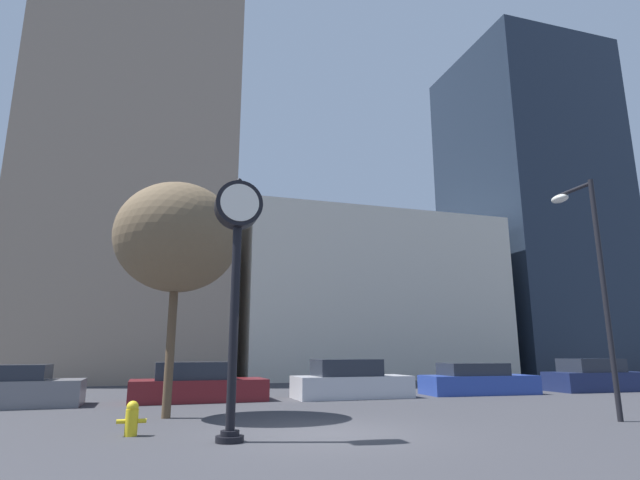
{
  "coord_description": "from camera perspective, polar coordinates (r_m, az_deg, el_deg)",
  "views": [
    {
      "loc": [
        -3.47,
        -11.05,
        1.73
      ],
      "look_at": [
        3.18,
        10.8,
        6.88
      ],
      "focal_mm": 28.0,
      "sensor_mm": 36.0,
      "label": 1
    }
  ],
  "objects": [
    {
      "name": "ground_plane",
      "position": [
        11.71,
        0.53,
        -21.19
      ],
      "size": [
        200.0,
        200.0,
        0.0
      ],
      "primitive_type": "plane",
      "color": "#38383D"
    },
    {
      "name": "building_tall_tower",
      "position": [
        39.56,
        -19.58,
        15.39
      ],
      "size": [
        12.61,
        12.0,
        39.74
      ],
      "color": "gray",
      "rests_on": "ground_plane"
    },
    {
      "name": "car_blue",
      "position": [
        22.89,
        17.55,
        -15.11
      ],
      "size": [
        4.87,
        2.06,
        1.28
      ],
      "rotation": [
        0.0,
        0.0,
        -0.05
      ],
      "color": "#28429E",
      "rests_on": "ground_plane"
    },
    {
      "name": "street_clock",
      "position": [
        10.81,
        -9.48,
        -0.67
      ],
      "size": [
        1.01,
        0.56,
        5.48
      ],
      "color": "black",
      "rests_on": "ground_plane"
    },
    {
      "name": "building_storefront_row",
      "position": [
        37.84,
        4.49,
        -6.84
      ],
      "size": [
        18.3,
        12.0,
        11.14
      ],
      "color": "beige",
      "rests_on": "ground_plane"
    },
    {
      "name": "street_lamp_right",
      "position": [
        15.91,
        28.41,
        -1.83
      ],
      "size": [
        0.36,
        1.57,
        6.5
      ],
      "color": "black",
      "rests_on": "ground_plane"
    },
    {
      "name": "bare_tree",
      "position": [
        15.02,
        -15.99,
        0.23
      ],
      "size": [
        3.53,
        3.53,
        6.57
      ],
      "color": "brown",
      "rests_on": "ground_plane"
    },
    {
      "name": "car_silver",
      "position": [
        20.18,
        3.5,
        -15.85
      ],
      "size": [
        4.57,
        1.91,
        1.46
      ],
      "rotation": [
        0.0,
        0.0,
        0.02
      ],
      "color": "#BCBCC1",
      "rests_on": "ground_plane"
    },
    {
      "name": "car_maroon",
      "position": [
        19.32,
        -13.86,
        -15.76
      ],
      "size": [
        4.85,
        2.08,
        1.38
      ],
      "rotation": [
        0.0,
        0.0,
        0.03
      ],
      "color": "maroon",
      "rests_on": "ground_plane"
    },
    {
      "name": "fire_hydrant_near",
      "position": [
        11.94,
        -20.71,
        -18.5
      ],
      "size": [
        0.6,
        0.26,
        0.71
      ],
      "color": "yellow",
      "rests_on": "ground_plane"
    },
    {
      "name": "building_glass_modern",
      "position": [
        47.71,
        22.77,
        3.29
      ],
      "size": [
        11.48,
        12.0,
        28.1
      ],
      "color": "#1E2838",
      "rests_on": "ground_plane"
    },
    {
      "name": "car_grey",
      "position": [
        19.52,
        -31.53,
        -14.31
      ],
      "size": [
        4.05,
        2.06,
        1.33
      ],
      "rotation": [
        0.0,
        0.0,
        0.03
      ],
      "color": "slate",
      "rests_on": "ground_plane"
    },
    {
      "name": "car_navy",
      "position": [
        26.78,
        28.95,
        -13.57
      ],
      "size": [
        4.6,
        1.95,
        1.44
      ],
      "rotation": [
        0.0,
        0.0,
        -0.02
      ],
      "color": "#19234C",
      "rests_on": "ground_plane"
    }
  ]
}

